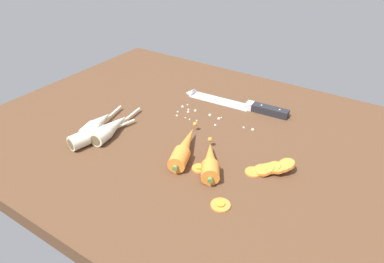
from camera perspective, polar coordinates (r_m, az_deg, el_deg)
ground_plane at (r=97.27cm, az=0.65°, el=-1.22°), size 120.00×90.00×4.00cm
chefs_knife at (r=111.03cm, az=6.54°, el=4.69°), size 34.84×5.65×4.18cm
whole_carrot at (r=86.62cm, az=-1.25°, el=-2.64°), size 9.54×19.96×4.20cm
whole_carrot_second at (r=82.22cm, az=2.97°, el=-4.85°), size 10.38×15.02×4.20cm
parsnip_front at (r=97.02cm, az=-12.99°, el=0.55°), size 5.74×20.81×4.00cm
parsnip_mid_left at (r=95.28cm, az=-15.80°, el=-0.53°), size 6.51×19.56×4.00cm
parsnip_mid_right at (r=99.73cm, az=-15.08°, el=1.16°), size 6.75×18.53×4.00cm
carrot_slice_stack at (r=83.46cm, az=12.61°, el=-5.86°), size 10.02×8.39×3.88cm
carrot_slice_stray_near at (r=74.06cm, az=4.66°, el=-11.70°), size 4.14×4.14×0.70cm
carrot_slice_stray_mid at (r=83.05cm, az=1.22°, el=-5.89°), size 3.57×3.57×0.70cm
mince_crumbs at (r=104.00cm, az=2.04°, el=2.70°), size 24.77×8.01×0.88cm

